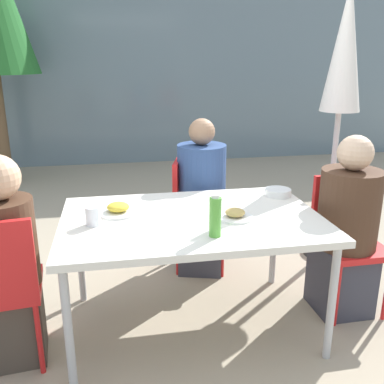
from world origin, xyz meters
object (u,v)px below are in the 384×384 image
at_px(closed_umbrella, 343,65).
at_px(drinking_cup, 93,216).
at_px(person_far, 201,202).
at_px(chair_far, 191,205).
at_px(person_right, 346,233).
at_px(salad_bowl, 278,192).
at_px(person_left, 9,266).
at_px(bottle, 215,216).
at_px(chair_right, 346,232).

xyz_separation_m(closed_umbrella, drinking_cup, (-1.86, -0.83, -0.77)).
bearing_deg(person_far, chair_far, -122.00).
bearing_deg(person_right, salad_bowl, -37.98).
bearing_deg(chair_far, salad_bowl, 58.74).
xyz_separation_m(person_left, person_right, (1.99, 0.12, -0.02)).
height_order(closed_umbrella, bottle, closed_umbrella).
bearing_deg(salad_bowl, person_right, -37.28).
height_order(person_right, chair_far, person_right).
xyz_separation_m(person_right, chair_far, (-0.85, 0.80, -0.03)).
bearing_deg(drinking_cup, person_right, 1.43).
bearing_deg(drinking_cup, person_far, 45.16).
relative_size(person_left, drinking_cup, 10.98).
bearing_deg(salad_bowl, person_left, -166.23).
height_order(chair_right, bottle, bottle).
relative_size(chair_far, closed_umbrella, 0.41).
bearing_deg(chair_far, drinking_cup, -24.09).
distance_m(person_left, drinking_cup, 0.50).
xyz_separation_m(bottle, drinking_cup, (-0.62, 0.27, -0.06)).
xyz_separation_m(person_right, bottle, (-0.93, -0.31, 0.29)).
xyz_separation_m(person_left, salad_bowl, (1.63, 0.40, 0.19)).
distance_m(bottle, drinking_cup, 0.68).
height_order(chair_right, closed_umbrella, closed_umbrella).
height_order(chair_far, closed_umbrella, closed_umbrella).
relative_size(person_left, person_right, 0.99).
xyz_separation_m(person_far, drinking_cup, (-0.76, -0.77, 0.22)).
height_order(person_far, closed_umbrella, closed_umbrella).
bearing_deg(bottle, person_right, 18.37).
xyz_separation_m(person_left, chair_far, (1.14, 0.92, -0.04)).
relative_size(bottle, salad_bowl, 1.31).
height_order(chair_right, salad_bowl, chair_right).
height_order(person_left, closed_umbrella, closed_umbrella).
height_order(drinking_cup, salad_bowl, drinking_cup).
bearing_deg(person_far, person_right, 62.93).
bearing_deg(closed_umbrella, chair_right, -110.10).
height_order(chair_right, drinking_cup, chair_right).
distance_m(chair_right, salad_bowl, 0.51).
bearing_deg(chair_right, salad_bowl, -26.05).
distance_m(bottle, salad_bowl, 0.82).
bearing_deg(person_right, person_left, 2.87).
relative_size(chair_right, salad_bowl, 5.11).
distance_m(person_right, chair_far, 1.17).
relative_size(person_left, closed_umbrella, 0.53).
height_order(closed_umbrella, salad_bowl, closed_umbrella).
relative_size(chair_far, drinking_cup, 8.32).
xyz_separation_m(person_left, drinking_cup, (0.44, 0.09, 0.22)).
relative_size(person_right, person_far, 0.98).
height_order(person_right, closed_umbrella, closed_umbrella).
xyz_separation_m(chair_right, person_right, (-0.05, -0.08, 0.03)).
height_order(person_right, bottle, person_right).
bearing_deg(person_left, person_far, 28.88).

